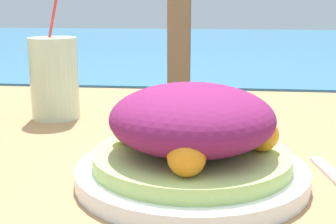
# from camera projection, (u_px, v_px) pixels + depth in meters

# --- Properties ---
(patio_table) EXTENTS (1.02, 0.93, 0.71)m
(patio_table) POSITION_uv_depth(u_px,v_px,m) (130.00, 207.00, 0.71)
(patio_table) COLOR #997047
(patio_table) RESTS_ON ground_plane
(railing_fence) EXTENTS (2.80, 0.08, 1.13)m
(railing_fence) POSITION_uv_depth(u_px,v_px,m) (179.00, 25.00, 1.48)
(railing_fence) COLOR brown
(railing_fence) RESTS_ON ground_plane
(sea_backdrop) EXTENTS (12.00, 4.00, 0.55)m
(sea_backdrop) POSITION_uv_depth(u_px,v_px,m) (203.00, 76.00, 4.03)
(sea_backdrop) COLOR teal
(sea_backdrop) RESTS_ON ground_plane
(salad_plate) EXTENTS (0.28, 0.28, 0.12)m
(salad_plate) POSITION_uv_depth(u_px,v_px,m) (192.00, 140.00, 0.55)
(salad_plate) COLOR white
(salad_plate) RESTS_ON patio_table
(drink_glass) EXTENTS (0.09, 0.09, 0.25)m
(drink_glass) POSITION_uv_depth(u_px,v_px,m) (54.00, 78.00, 0.84)
(drink_glass) COLOR beige
(drink_glass) RESTS_ON patio_table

